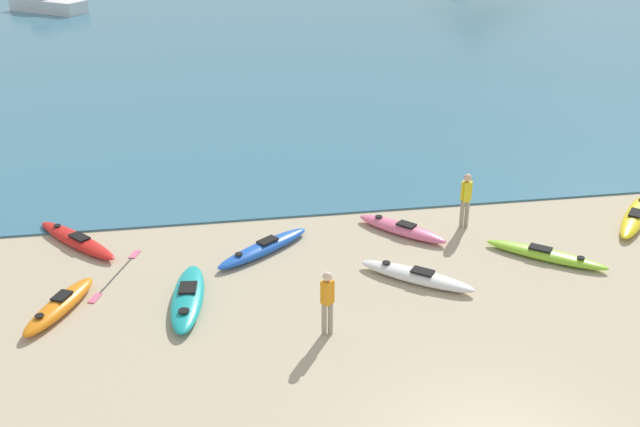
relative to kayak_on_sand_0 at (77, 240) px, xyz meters
name	(u,v)px	position (x,y,z in m)	size (l,w,h in m)	color
bay_water	(262,12)	(8.56, 35.77, -0.11)	(160.00, 70.00, 0.06)	teal
kayak_on_sand_0	(77,240)	(0.00, 0.00, 0.00)	(2.69, 3.06, 0.33)	red
kayak_on_sand_1	(546,254)	(12.66, -2.95, -0.01)	(2.93, 2.51, 0.32)	#8CCC2D
kayak_on_sand_2	(263,248)	(5.14, -1.34, 0.01)	(2.92, 2.42, 0.35)	blue
kayak_on_sand_3	(402,229)	(9.21, -0.81, 0.02)	(2.44, 2.51, 0.36)	#E5668C
kayak_on_sand_4	(636,216)	(16.35, -1.13, 0.02)	(2.70, 3.05, 0.36)	yellow
kayak_on_sand_5	(417,276)	(8.86, -3.54, 0.01)	(2.83, 2.41, 0.36)	white
kayak_on_sand_6	(188,298)	(3.07, -3.68, 0.03)	(1.06, 3.21, 0.38)	teal
kayak_on_sand_7	(60,306)	(0.06, -3.56, 0.03)	(1.72, 2.70, 0.39)	orange
person_near_foreground	(327,299)	(6.19, -5.51, 0.78)	(0.33, 0.28, 1.61)	gray
person_near_waterline	(466,197)	(11.12, -0.68, 0.82)	(0.34, 0.23, 1.68)	gray
moored_boat_2	(47,4)	(-6.76, 38.36, 0.45)	(5.83, 4.93, 1.52)	white
loose_paddle	(116,275)	(1.22, -1.99, -0.13)	(1.16, 2.66, 0.03)	black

